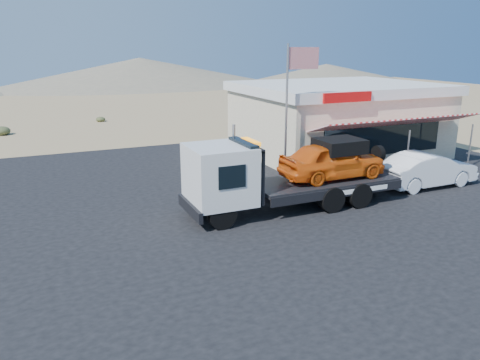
{
  "coord_description": "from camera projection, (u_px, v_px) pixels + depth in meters",
  "views": [
    {
      "loc": [
        -5.13,
        -12.88,
        5.94
      ],
      "look_at": [
        1.08,
        1.19,
        1.5
      ],
      "focal_mm": 35.0,
      "sensor_mm": 36.0,
      "label": 1
    }
  ],
  "objects": [
    {
      "name": "asphalt_lot",
      "position": [
        243.0,
        202.0,
        18.37
      ],
      "size": [
        32.0,
        24.0,
        0.02
      ],
      "primitive_type": "cube",
      "color": "black",
      "rests_on": "ground"
    },
    {
      "name": "ground",
      "position": [
        224.0,
        238.0,
        14.96
      ],
      "size": [
        120.0,
        120.0,
        0.0
      ],
      "primitive_type": "plane",
      "color": "#9D8559",
      "rests_on": "ground"
    },
    {
      "name": "tow_truck",
      "position": [
        289.0,
        171.0,
        17.31
      ],
      "size": [
        8.2,
        2.43,
        2.74
      ],
      "color": "black",
      "rests_on": "asphalt_lot"
    },
    {
      "name": "flagpole",
      "position": [
        292.0,
        99.0,
        19.79
      ],
      "size": [
        1.55,
        0.1,
        6.0
      ],
      "color": "#99999E",
      "rests_on": "asphalt_lot"
    },
    {
      "name": "jerky_store",
      "position": [
        337.0,
        118.0,
        26.37
      ],
      "size": [
        10.4,
        9.97,
        3.9
      ],
      "color": "beige",
      "rests_on": "asphalt_lot"
    },
    {
      "name": "white_sedan",
      "position": [
        427.0,
        169.0,
        20.23
      ],
      "size": [
        4.53,
        1.59,
        1.49
      ],
      "primitive_type": "imported",
      "rotation": [
        0.0,
        0.0,
        1.57
      ],
      "color": "silver",
      "rests_on": "asphalt_lot"
    }
  ]
}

